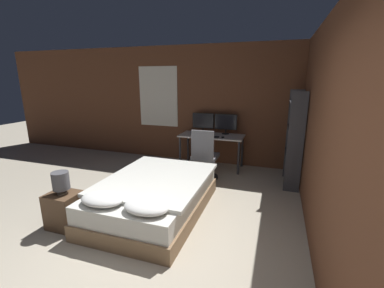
{
  "coord_description": "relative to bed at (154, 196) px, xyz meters",
  "views": [
    {
      "loc": [
        1.3,
        -1.79,
        1.96
      ],
      "look_at": [
        -0.2,
        2.69,
        0.75
      ],
      "focal_mm": 24.0,
      "sensor_mm": 36.0,
      "label": 1
    }
  ],
  "objects": [
    {
      "name": "ground_plane",
      "position": [
        0.35,
        -1.36,
        -0.26
      ],
      "size": [
        20.0,
        20.0,
        0.0
      ],
      "primitive_type": "plane",
      "color": "#B2A893"
    },
    {
      "name": "wall_back",
      "position": [
        0.33,
        2.63,
        1.09
      ],
      "size": [
        12.0,
        0.08,
        2.7
      ],
      "color": "brown",
      "rests_on": "ground_plane"
    },
    {
      "name": "wall_side_right",
      "position": [
        2.17,
        0.14,
        1.09
      ],
      "size": [
        0.06,
        12.0,
        2.7
      ],
      "color": "brown",
      "rests_on": "ground_plane"
    },
    {
      "name": "bed",
      "position": [
        0.0,
        0.0,
        0.0
      ],
      "size": [
        1.44,
        2.08,
        0.59
      ],
      "color": "#846647",
      "rests_on": "ground_plane"
    },
    {
      "name": "nightstand",
      "position": [
        -0.96,
        -0.74,
        -0.02
      ],
      "size": [
        0.41,
        0.36,
        0.48
      ],
      "color": "brown",
      "rests_on": "ground_plane"
    },
    {
      "name": "bedside_lamp",
      "position": [
        -0.96,
        -0.74,
        0.4
      ],
      "size": [
        0.22,
        0.22,
        0.3
      ],
      "color": "gray",
      "rests_on": "nightstand"
    },
    {
      "name": "desk",
      "position": [
        0.31,
        2.24,
        0.39
      ],
      "size": [
        1.4,
        0.64,
        0.75
      ],
      "color": "beige",
      "rests_on": "ground_plane"
    },
    {
      "name": "monitor_left",
      "position": [
        0.04,
        2.46,
        0.74
      ],
      "size": [
        0.5,
        0.16,
        0.45
      ],
      "color": "black",
      "rests_on": "desk"
    },
    {
      "name": "monitor_right",
      "position": [
        0.57,
        2.46,
        0.74
      ],
      "size": [
        0.5,
        0.16,
        0.45
      ],
      "color": "black",
      "rests_on": "desk"
    },
    {
      "name": "keyboard",
      "position": [
        0.31,
        2.03,
        0.49
      ],
      "size": [
        0.41,
        0.13,
        0.02
      ],
      "color": "black",
      "rests_on": "desk"
    },
    {
      "name": "computer_mouse",
      "position": [
        0.6,
        2.03,
        0.5
      ],
      "size": [
        0.07,
        0.05,
        0.04
      ],
      "color": "black",
      "rests_on": "desk"
    },
    {
      "name": "office_chair",
      "position": [
        0.35,
        1.51,
        0.16
      ],
      "size": [
        0.52,
        0.52,
        1.02
      ],
      "color": "black",
      "rests_on": "ground_plane"
    },
    {
      "name": "bookshelf",
      "position": [
        1.98,
        1.72,
        0.73
      ],
      "size": [
        0.27,
        0.75,
        1.76
      ],
      "color": "#333338",
      "rests_on": "ground_plane"
    }
  ]
}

